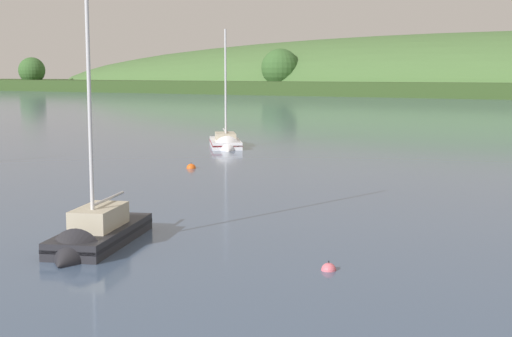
# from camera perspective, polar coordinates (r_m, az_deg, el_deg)

# --- Properties ---
(far_shoreline_hill) EXTENTS (524.10, 126.02, 43.05)m
(far_shoreline_hill) POSITION_cam_1_polar(r_m,az_deg,el_deg) (266.72, 17.81, 5.55)
(far_shoreline_hill) COLOR #314A21
(far_shoreline_hill) RESTS_ON ground
(sailboat_near_mooring) EXTENTS (4.37, 7.77, 11.37)m
(sailboat_near_mooring) POSITION_cam_1_polar(r_m,az_deg,el_deg) (30.56, -12.51, -5.56)
(sailboat_near_mooring) COLOR #232328
(sailboat_near_mooring) RESTS_ON ground
(sailboat_midwater_white) EXTENTS (6.96, 8.62, 12.56)m
(sailboat_midwater_white) POSITION_cam_1_polar(r_m,az_deg,el_deg) (70.31, -2.35, 1.74)
(sailboat_midwater_white) COLOR white
(sailboat_midwater_white) RESTS_ON ground
(mooring_buoy_foreground) EXTENTS (0.70, 0.70, 0.78)m
(mooring_buoy_foreground) POSITION_cam_1_polar(r_m,az_deg,el_deg) (55.10, -5.06, 0.02)
(mooring_buoy_foreground) COLOR #EA5B19
(mooring_buoy_foreground) RESTS_ON ground
(mooring_buoy_midchannel) EXTENTS (0.55, 0.55, 0.63)m
(mooring_buoy_midchannel) POSITION_cam_1_polar(r_m,az_deg,el_deg) (26.72, 5.67, -7.88)
(mooring_buoy_midchannel) COLOR #E06675
(mooring_buoy_midchannel) RESTS_ON ground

